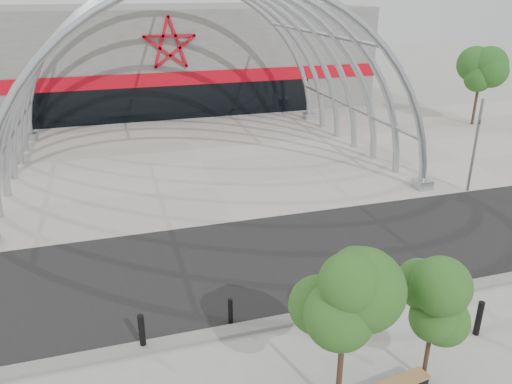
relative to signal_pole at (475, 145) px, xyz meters
name	(u,v)px	position (x,y,z in m)	size (l,w,h in m)	color
ground	(293,316)	(-12.00, -7.07, -2.45)	(140.00, 140.00, 0.00)	gray
road	(260,261)	(-12.00, -3.57, -2.44)	(140.00, 7.00, 0.02)	black
forecourt	(200,161)	(-12.00, 8.43, -2.43)	(60.00, 17.00, 0.04)	#A9A398
kerb	(296,319)	(-12.00, -7.32, -2.39)	(60.00, 0.50, 0.12)	slate
arena_building	(159,55)	(-12.00, 26.38, 1.54)	(34.00, 15.24, 8.00)	slate
vault_canopy	(200,161)	(-12.00, 8.43, -2.43)	(20.80, 15.80, 20.36)	#A1A8AD
signal_pole	(475,145)	(0.00, 0.00, 0.00)	(0.19, 0.66, 4.68)	gray
street_tree_0	(345,304)	(-12.31, -10.91, 0.64)	(1.88, 1.88, 4.29)	#342117
street_tree_1	(436,298)	(-9.68, -10.59, 0.06)	(1.47, 1.47, 3.48)	#302013
bollard_0	(142,332)	(-16.60, -7.25, -1.90)	(0.18, 0.18, 1.10)	black
bollard_1	(230,312)	(-13.95, -6.90, -2.01)	(0.14, 0.14, 0.87)	black
bollard_2	(331,325)	(-11.38, -8.52, -1.89)	(0.18, 0.18, 1.11)	black
bollard_3	(318,321)	(-11.64, -8.15, -1.95)	(0.16, 0.16, 0.99)	black
bollard_4	(479,318)	(-7.13, -9.46, -1.89)	(0.18, 0.18, 1.12)	black
bg_tree_1	(482,67)	(9.00, 10.93, 1.80)	(2.70, 2.70, 5.91)	black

